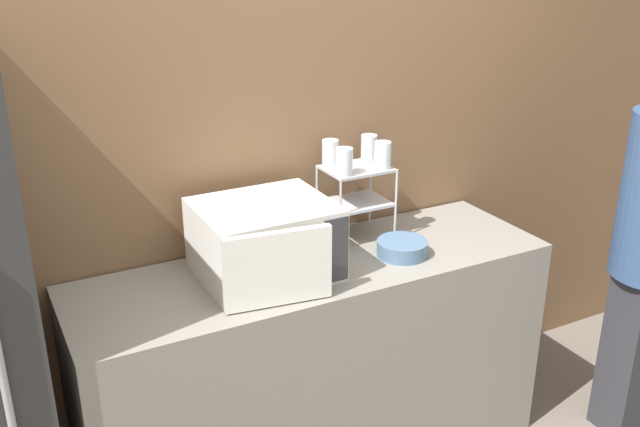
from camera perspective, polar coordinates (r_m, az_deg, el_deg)
The scene contains 9 objects.
wall_back at distance 2.98m, azimuth -3.42°, elevation 4.69°, with size 8.00×0.06×2.60m.
counter at distance 3.06m, azimuth -0.37°, elevation -12.05°, with size 1.94×0.60×0.94m.
microwave at distance 2.69m, azimuth -4.39°, elevation -2.22°, with size 0.50×0.50×0.29m.
dish_rack at distance 2.99m, azimuth 2.92°, elevation 2.11°, with size 0.28×0.22×0.31m.
glass_front_left at distance 2.85m, azimuth 1.95°, elevation 4.16°, with size 0.07×0.07×0.11m.
glass_back_right at distance 3.04m, azimuth 3.94°, elevation 5.26°, with size 0.07×0.07×0.11m.
glass_front_right at distance 2.95m, azimuth 5.03°, elevation 4.68°, with size 0.07×0.07×0.11m.
glass_back_left at distance 2.96m, azimuth 0.83°, elevation 4.85°, with size 0.07×0.07×0.11m.
bowl at distance 2.91m, azimuth 6.59°, elevation -2.78°, with size 0.21×0.21×0.06m.
Camera 1 is at (-1.17, -1.96, 2.17)m, focal length 40.00 mm.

